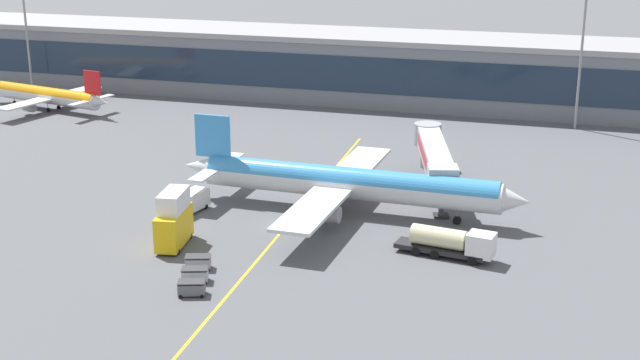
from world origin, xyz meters
name	(u,v)px	position (x,y,z in m)	size (l,w,h in m)	color
ground_plane	(283,226)	(0.00, 0.00, 0.00)	(700.00, 700.00, 0.00)	#515459
apron_lead_in_line	(291,221)	(0.33, 2.00, 0.00)	(0.30, 80.00, 0.01)	yellow
terminal_building	(443,71)	(7.22, 71.06, 6.44)	(217.09, 18.16, 12.84)	slate
main_airliner	(347,183)	(5.95, 7.00, 3.80)	(44.20, 35.16, 10.99)	silver
jet_bridge	(434,154)	(14.53, 19.45, 4.83)	(9.64, 24.37, 6.50)	#B2B7BC
fuel_tanker	(452,242)	(20.60, -3.83, 1.75)	(11.05, 4.04, 3.25)	#232326
lavatory_truck	(190,201)	(-12.61, 1.35, 1.42)	(3.43, 6.15, 2.50)	white
catering_lift	(174,220)	(-9.48, -9.34, 3.07)	(3.49, 7.10, 6.30)	yellow
baggage_cart_0	(192,288)	(-2.14, -20.74, 0.78)	(3.00, 2.32, 1.48)	#595B60
baggage_cart_1	(195,274)	(-3.17, -17.71, 0.78)	(3.00, 2.32, 1.48)	#B2B7BC
baggage_cart_2	(198,262)	(-4.20, -14.69, 0.78)	(3.00, 2.32, 1.48)	gray
commuter_jet_far	(47,95)	(-61.71, 45.39, 2.72)	(29.42, 23.44, 8.32)	silver
apron_light_mast_0	(583,40)	(31.93, 59.10, 14.92)	(2.80, 0.50, 25.79)	gray
apron_light_mast_1	(26,21)	(-74.49, 59.10, 14.20)	(2.80, 0.50, 24.39)	gray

